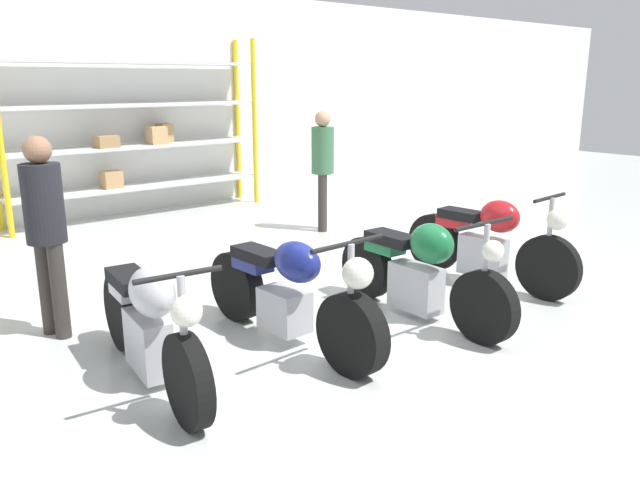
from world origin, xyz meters
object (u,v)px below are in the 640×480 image
at_px(shelving_rack, 136,129).
at_px(motorcycle_silver, 149,324).
at_px(motorcycle_blue, 290,294).
at_px(person_browsing, 45,221).
at_px(motorcycle_green, 420,272).
at_px(person_near_rack, 323,161).
at_px(motorcycle_red, 489,242).

relative_size(shelving_rack, motorcycle_silver, 2.03).
distance_m(motorcycle_blue, person_browsing, 2.10).
xyz_separation_m(motorcycle_green, person_near_rack, (1.54, 3.24, 0.57)).
distance_m(shelving_rack, person_browsing, 4.99).
height_order(shelving_rack, motorcycle_green, shelving_rack).
bearing_deg(motorcycle_red, motorcycle_green, -85.55).
xyz_separation_m(motorcycle_blue, motorcycle_red, (2.58, -0.08, 0.02)).
bearing_deg(person_browsing, motorcycle_red, 142.99).
bearing_deg(motorcycle_silver, person_near_rack, 132.00).
relative_size(motorcycle_blue, person_near_rack, 1.25).
bearing_deg(motorcycle_blue, person_near_rack, 134.47).
relative_size(motorcycle_silver, motorcycle_green, 1.00).
bearing_deg(person_near_rack, shelving_rack, -18.11).
height_order(motorcycle_blue, motorcycle_green, motorcycle_green).
relative_size(motorcycle_blue, motorcycle_green, 1.04).
relative_size(motorcycle_red, person_near_rack, 1.19).
relative_size(shelving_rack, motorcycle_blue, 1.95).
bearing_deg(shelving_rack, person_browsing, -122.27).
bearing_deg(person_near_rack, motorcycle_red, 126.70).
bearing_deg(person_near_rack, motorcycle_blue, 87.63).
height_order(motorcycle_red, person_near_rack, person_near_rack).
height_order(motorcycle_blue, person_near_rack, person_near_rack).
height_order(motorcycle_green, motorcycle_red, motorcycle_red).
relative_size(motorcycle_blue, motorcycle_red, 1.05).
xyz_separation_m(motorcycle_silver, person_near_rack, (3.99, 2.86, 0.56)).
xyz_separation_m(motorcycle_blue, person_browsing, (-1.43, 1.44, 0.56)).
xyz_separation_m(motorcycle_green, person_browsing, (-2.70, 1.71, 0.56)).
relative_size(motorcycle_green, motorcycle_red, 1.01).
bearing_deg(person_near_rack, motorcycle_silver, 76.82).
height_order(person_browsing, person_near_rack, person_near_rack).
height_order(motorcycle_blue, motorcycle_red, motorcycle_red).
xyz_separation_m(motorcycle_silver, person_browsing, (-0.26, 1.33, 0.55)).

